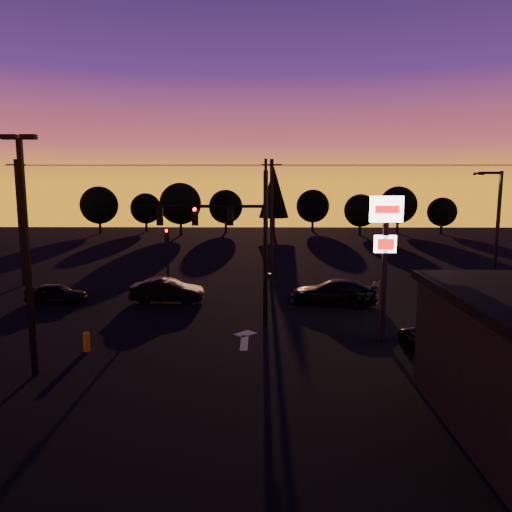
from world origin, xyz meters
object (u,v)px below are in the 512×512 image
(secondary_signal, at_px, (167,251))
(car_mid, at_px, (167,290))
(traffic_signal_mast, at_px, (234,231))
(parking_lot_light, at_px, (26,241))
(car_right, at_px, (334,292))
(pylon_sign, at_px, (385,237))
(suv_parked, at_px, (448,346))
(car_left, at_px, (57,293))
(streetlight, at_px, (495,238))
(bollard, at_px, (87,342))

(secondary_signal, bearing_deg, car_mid, -80.76)
(traffic_signal_mast, height_order, parking_lot_light, parking_lot_light)
(car_right, bearing_deg, pylon_sign, 26.00)
(car_right, bearing_deg, suv_parked, 35.26)
(traffic_signal_mast, bearing_deg, car_right, 37.04)
(car_left, bearing_deg, parking_lot_light, -162.93)
(streetlight, bearing_deg, car_right, 160.59)
(pylon_sign, bearing_deg, car_left, 158.98)
(car_left, relative_size, car_mid, 0.81)
(pylon_sign, xyz_separation_m, car_mid, (-11.58, 7.39, -4.18))
(car_left, height_order, car_right, car_right)
(secondary_signal, bearing_deg, suv_parked, -41.79)
(pylon_sign, relative_size, car_left, 1.88)
(traffic_signal_mast, height_order, car_right, traffic_signal_mast)
(traffic_signal_mast, distance_m, car_right, 8.40)
(parking_lot_light, xyz_separation_m, streetlight, (21.41, 8.50, -0.85))
(secondary_signal, height_order, car_left, secondary_signal)
(secondary_signal, relative_size, car_left, 1.20)
(streetlight, bearing_deg, pylon_sign, -149.92)
(parking_lot_light, distance_m, streetlight, 23.05)
(parking_lot_light, height_order, streetlight, parking_lot_light)
(secondary_signal, xyz_separation_m, streetlight, (18.91, -5.99, 1.56))
(car_mid, bearing_deg, bollard, 171.54)
(pylon_sign, height_order, bollard, pylon_sign)
(pylon_sign, height_order, streetlight, streetlight)
(secondary_signal, distance_m, streetlight, 19.89)
(secondary_signal, bearing_deg, parking_lot_light, -99.79)
(traffic_signal_mast, bearing_deg, pylon_sign, -19.36)
(streetlight, relative_size, suv_parked, 1.76)
(streetlight, relative_size, car_right, 1.51)
(streetlight, bearing_deg, bollard, -164.27)
(bollard, height_order, car_mid, car_mid)
(secondary_signal, relative_size, suv_parked, 0.96)
(parking_lot_light, distance_m, car_right, 18.02)
(parking_lot_light, distance_m, bollard, 5.68)
(secondary_signal, distance_m, suv_parked, 19.11)
(secondary_signal, bearing_deg, pylon_sign, -39.77)
(traffic_signal_mast, relative_size, secondary_signal, 1.97)
(car_left, xyz_separation_m, car_mid, (6.79, 0.34, 0.12))
(secondary_signal, bearing_deg, streetlight, -17.56)
(parking_lot_light, height_order, bollard, parking_lot_light)
(pylon_sign, xyz_separation_m, car_left, (-18.36, 7.06, -4.30))
(traffic_signal_mast, distance_m, streetlight, 14.10)
(car_mid, xyz_separation_m, suv_parked, (13.73, -10.05, -0.10))
(secondary_signal, bearing_deg, car_right, -16.13)
(bollard, relative_size, car_mid, 0.19)
(secondary_signal, xyz_separation_m, car_left, (-6.36, -2.93, -2.25))
(bollard, bearing_deg, streetlight, 15.73)
(streetlight, bearing_deg, car_mid, 169.61)
(car_left, bearing_deg, traffic_signal_mast, -113.46)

